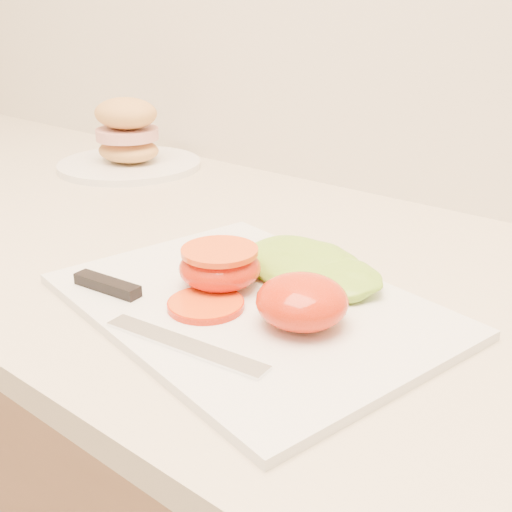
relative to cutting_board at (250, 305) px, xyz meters
The scene contains 8 objects.
cutting_board is the anchor object (origin of this frame).
tomato_half_dome 0.08m from the cutting_board, ahead, with size 0.09×0.09×0.05m, color red.
tomato_half_cut 0.05m from the cutting_board, behind, with size 0.09×0.09×0.04m.
tomato_slice_0 0.05m from the cutting_board, 119.17° to the right, with size 0.07×0.07×0.01m, color #E84F11.
lettuce_leaf_0 0.08m from the cutting_board, 89.94° to the left, with size 0.14×0.10×0.03m, color #90C133.
lettuce_leaf_1 0.09m from the cutting_board, 58.07° to the left, with size 0.11×0.08×0.02m, color #90C133.
knife 0.11m from the cutting_board, 129.49° to the right, with size 0.27×0.06×0.01m.
sandwich_plate 0.61m from the cutting_board, 151.48° to the left, with size 0.26×0.26×0.13m.
Camera 1 is at (0.18, 1.13, 1.23)m, focal length 45.00 mm.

